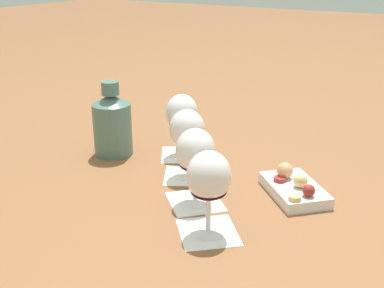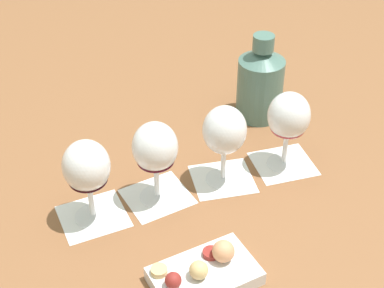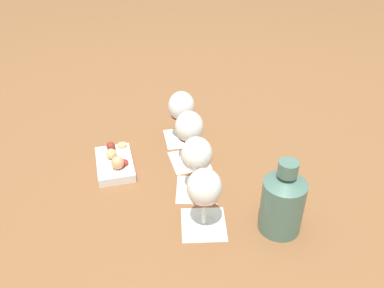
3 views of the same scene
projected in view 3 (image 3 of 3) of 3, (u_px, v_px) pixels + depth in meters
ground_plane at (191, 175)px, 1.12m from camera, size 8.00×8.00×0.00m
tasting_card_0 at (204, 224)px, 0.96m from camera, size 0.15×0.15×0.00m
tasting_card_1 at (196, 189)px, 1.07m from camera, size 0.15×0.15×0.00m
tasting_card_2 at (189, 160)px, 1.17m from camera, size 0.15×0.15×0.00m
tasting_card_3 at (182, 138)px, 1.27m from camera, size 0.15×0.15×0.00m
wine_glass_0 at (204, 190)px, 0.90m from camera, size 0.08×0.08×0.16m
wine_glass_1 at (197, 157)px, 1.01m from camera, size 0.08×0.08×0.16m
wine_glass_2 at (189, 129)px, 1.11m from camera, size 0.08×0.08×0.16m
wine_glass_3 at (181, 108)px, 1.21m from camera, size 0.08×0.08×0.16m
ceramic_vase at (283, 201)px, 0.91m from camera, size 0.10×0.10×0.19m
snack_dish at (115, 163)px, 1.14m from camera, size 0.18×0.18×0.06m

